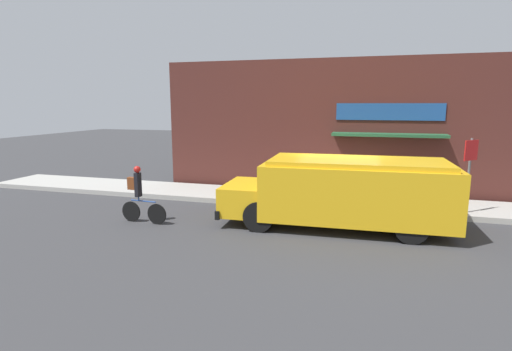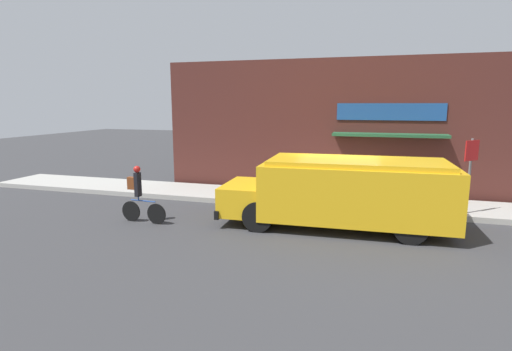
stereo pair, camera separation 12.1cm
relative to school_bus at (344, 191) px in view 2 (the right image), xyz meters
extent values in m
plane|color=#38383A|center=(-0.31, 1.54, -1.04)|extent=(70.00, 70.00, 0.00)
cube|color=#ADAAA3|center=(-0.31, 2.67, -0.95)|extent=(28.00, 2.26, 0.17)
cube|color=#4C231E|center=(-0.31, 4.09, 1.50)|extent=(14.11, 0.18, 5.07)
cube|color=#1E4C93|center=(1.22, 3.98, 2.10)|extent=(3.68, 0.05, 0.59)
cube|color=#235633|center=(1.22, 3.64, 1.31)|extent=(3.86, 0.72, 0.10)
cube|color=yellow|center=(0.33, 0.01, 0.01)|extent=(5.17, 2.39, 1.51)
cube|color=yellow|center=(-2.81, -0.10, -0.33)|extent=(1.26, 2.08, 0.83)
cube|color=yellow|center=(0.33, 0.01, 0.83)|extent=(4.75, 2.20, 0.13)
cube|color=black|center=(-3.36, -0.12, -0.65)|extent=(0.20, 2.17, 0.24)
cube|color=red|center=(-1.12, 1.32, 0.08)|extent=(0.04, 0.44, 0.44)
cylinder|color=black|center=(-2.24, 0.87, -0.62)|extent=(0.84, 0.29, 0.83)
cylinder|color=black|center=(-2.17, -1.03, -0.62)|extent=(0.84, 0.29, 0.83)
cylinder|color=black|center=(1.65, 1.01, -0.62)|extent=(0.84, 0.29, 0.83)
cylinder|color=black|center=(1.72, -0.89, -0.62)|extent=(0.84, 0.29, 0.83)
cylinder|color=black|center=(-5.16, -1.21, -0.74)|extent=(0.60, 0.07, 0.60)
cylinder|color=black|center=(-6.03, -1.17, -0.74)|extent=(0.60, 0.07, 0.60)
cylinder|color=#234793|center=(-5.59, -1.19, -0.39)|extent=(0.83, 0.08, 0.04)
cylinder|color=#234793|center=(-5.75, -1.18, -0.33)|extent=(0.04, 0.04, 0.12)
cube|color=black|center=(-5.75, -1.18, 0.08)|extent=(0.13, 0.21, 0.70)
sphere|color=red|center=(-5.75, -1.18, 0.53)|extent=(0.20, 0.20, 0.20)
cube|color=brown|center=(-5.94, -1.17, 0.11)|extent=(0.27, 0.15, 0.36)
cylinder|color=slate|center=(3.50, 1.95, 0.26)|extent=(0.07, 0.07, 2.25)
cube|color=red|center=(3.50, 1.90, 1.04)|extent=(0.45, 0.45, 0.60)
camera|label=1|loc=(0.64, -11.06, 2.37)|focal=28.00mm
camera|label=2|loc=(0.76, -11.02, 2.37)|focal=28.00mm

